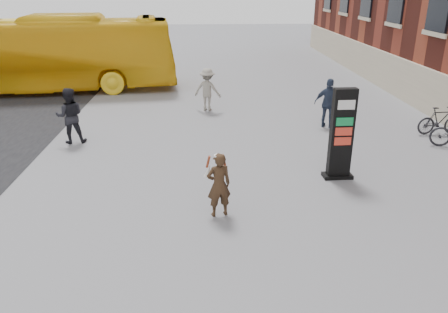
{
  "coord_description": "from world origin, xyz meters",
  "views": [
    {
      "loc": [
        0.22,
        -9.51,
        5.05
      ],
      "look_at": [
        0.7,
        0.46,
        1.07
      ],
      "focal_mm": 35.0,
      "sensor_mm": 36.0,
      "label": 1
    }
  ],
  "objects_px": {
    "info_pylon": "(341,135)",
    "pedestrian_a": "(70,116)",
    "bike_7": "(440,121)",
    "woman": "(219,184)",
    "pedestrian_c": "(329,103)",
    "bus": "(40,54)",
    "pedestrian_b": "(207,90)"
  },
  "relations": [
    {
      "from": "pedestrian_a",
      "to": "pedestrian_c",
      "type": "xyz_separation_m",
      "value": [
        9.07,
        1.25,
        -0.02
      ]
    },
    {
      "from": "bus",
      "to": "pedestrian_c",
      "type": "xyz_separation_m",
      "value": [
        12.56,
        -6.55,
        -0.91
      ]
    },
    {
      "from": "info_pylon",
      "to": "bus",
      "type": "height_order",
      "value": "bus"
    },
    {
      "from": "info_pylon",
      "to": "pedestrian_c",
      "type": "height_order",
      "value": "info_pylon"
    },
    {
      "from": "bus",
      "to": "pedestrian_a",
      "type": "height_order",
      "value": "bus"
    },
    {
      "from": "woman",
      "to": "bike_7",
      "type": "distance_m",
      "value": 9.76
    },
    {
      "from": "bus",
      "to": "pedestrian_b",
      "type": "relative_size",
      "value": 7.38
    },
    {
      "from": "woman",
      "to": "pedestrian_a",
      "type": "distance_m",
      "value": 7.07
    },
    {
      "from": "info_pylon",
      "to": "pedestrian_c",
      "type": "relative_size",
      "value": 1.38
    },
    {
      "from": "bike_7",
      "to": "info_pylon",
      "type": "bearing_deg",
      "value": 122.43
    },
    {
      "from": "info_pylon",
      "to": "pedestrian_a",
      "type": "height_order",
      "value": "info_pylon"
    },
    {
      "from": "pedestrian_b",
      "to": "pedestrian_c",
      "type": "distance_m",
      "value": 5.13
    },
    {
      "from": "pedestrian_a",
      "to": "pedestrian_b",
      "type": "height_order",
      "value": "pedestrian_a"
    },
    {
      "from": "pedestrian_b",
      "to": "bus",
      "type": "bearing_deg",
      "value": -5.81
    },
    {
      "from": "info_pylon",
      "to": "pedestrian_b",
      "type": "bearing_deg",
      "value": 114.84
    },
    {
      "from": "pedestrian_a",
      "to": "bike_7",
      "type": "distance_m",
      "value": 12.85
    },
    {
      "from": "pedestrian_c",
      "to": "bus",
      "type": "bearing_deg",
      "value": -2.31
    },
    {
      "from": "woman",
      "to": "bus",
      "type": "bearing_deg",
      "value": -71.22
    },
    {
      "from": "pedestrian_b",
      "to": "pedestrian_c",
      "type": "height_order",
      "value": "pedestrian_c"
    },
    {
      "from": "info_pylon",
      "to": "pedestrian_a",
      "type": "bearing_deg",
      "value": 156.57
    },
    {
      "from": "info_pylon",
      "to": "bike_7",
      "type": "relative_size",
      "value": 1.52
    },
    {
      "from": "woman",
      "to": "pedestrian_c",
      "type": "height_order",
      "value": "pedestrian_c"
    },
    {
      "from": "woman",
      "to": "bike_7",
      "type": "relative_size",
      "value": 0.93
    },
    {
      "from": "woman",
      "to": "info_pylon",
      "type": "bearing_deg",
      "value": -163.53
    },
    {
      "from": "woman",
      "to": "pedestrian_b",
      "type": "xyz_separation_m",
      "value": [
        -0.14,
        9.04,
        0.1
      ]
    },
    {
      "from": "info_pylon",
      "to": "woman",
      "type": "distance_m",
      "value": 3.93
    },
    {
      "from": "pedestrian_c",
      "to": "pedestrian_a",
      "type": "bearing_deg",
      "value": 33.07
    },
    {
      "from": "bus",
      "to": "info_pylon",
      "type": "bearing_deg",
      "value": -139.75
    },
    {
      "from": "info_pylon",
      "to": "bike_7",
      "type": "distance_m",
      "value": 5.92
    },
    {
      "from": "bus",
      "to": "pedestrian_a",
      "type": "xyz_separation_m",
      "value": [
        3.48,
        -7.8,
        -0.89
      ]
    },
    {
      "from": "woman",
      "to": "pedestrian_b",
      "type": "bearing_deg",
      "value": -102.68
    },
    {
      "from": "info_pylon",
      "to": "pedestrian_a",
      "type": "distance_m",
      "value": 8.78
    }
  ]
}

